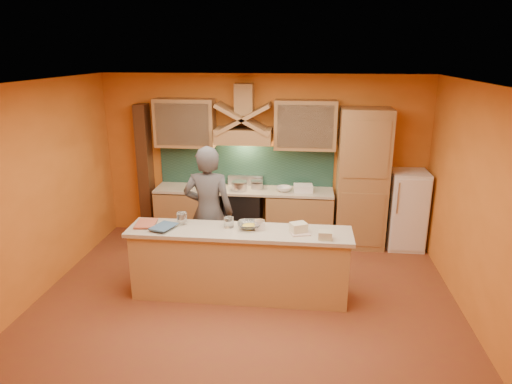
# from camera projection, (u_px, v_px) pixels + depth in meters

# --- Properties ---
(floor) EXTENTS (5.50, 5.00, 0.01)m
(floor) POSITION_uv_depth(u_px,v_px,m) (244.00, 307.00, 5.85)
(floor) COLOR brown
(floor) RESTS_ON ground
(ceiling) EXTENTS (5.50, 5.00, 0.01)m
(ceiling) POSITION_uv_depth(u_px,v_px,m) (242.00, 84.00, 5.02)
(ceiling) COLOR white
(ceiling) RESTS_ON wall_back
(wall_back) EXTENTS (5.50, 0.02, 2.80)m
(wall_back) POSITION_uv_depth(u_px,v_px,m) (263.00, 158.00, 7.81)
(wall_back) COLOR orange
(wall_back) RESTS_ON floor
(wall_front) EXTENTS (5.50, 0.02, 2.80)m
(wall_front) POSITION_uv_depth(u_px,v_px,m) (192.00, 323.00, 3.06)
(wall_front) COLOR orange
(wall_front) RESTS_ON floor
(wall_left) EXTENTS (0.02, 5.00, 2.80)m
(wall_left) POSITION_uv_depth(u_px,v_px,m) (27.00, 196.00, 5.73)
(wall_left) COLOR orange
(wall_left) RESTS_ON floor
(wall_right) EXTENTS (0.02, 5.00, 2.80)m
(wall_right) POSITION_uv_depth(u_px,v_px,m) (484.00, 213.00, 5.15)
(wall_right) COLOR orange
(wall_right) RESTS_ON floor
(base_cabinet_left) EXTENTS (1.10, 0.60, 0.86)m
(base_cabinet_left) POSITION_uv_depth(u_px,v_px,m) (190.00, 214.00, 7.94)
(base_cabinet_left) COLOR #A67A4B
(base_cabinet_left) RESTS_ON floor
(base_cabinet_right) EXTENTS (1.10, 0.60, 0.86)m
(base_cabinet_right) POSITION_uv_depth(u_px,v_px,m) (299.00, 218.00, 7.74)
(base_cabinet_right) COLOR #A67A4B
(base_cabinet_right) RESTS_ON floor
(counter_top) EXTENTS (3.00, 0.62, 0.04)m
(counter_top) POSITION_uv_depth(u_px,v_px,m) (244.00, 190.00, 7.70)
(counter_top) COLOR beige
(counter_top) RESTS_ON base_cabinet_left
(stove) EXTENTS (0.60, 0.58, 0.90)m
(stove) POSITION_uv_depth(u_px,v_px,m) (244.00, 215.00, 7.84)
(stove) COLOR black
(stove) RESTS_ON floor
(backsplash) EXTENTS (3.00, 0.03, 0.70)m
(backsplash) POSITION_uv_depth(u_px,v_px,m) (246.00, 166.00, 7.87)
(backsplash) COLOR #1B3D35
(backsplash) RESTS_ON wall_back
(range_hood) EXTENTS (0.92, 0.50, 0.24)m
(range_hood) POSITION_uv_depth(u_px,v_px,m) (244.00, 136.00, 7.48)
(range_hood) COLOR #A67A4B
(range_hood) RESTS_ON wall_back
(hood_chimney) EXTENTS (0.30, 0.30, 0.50)m
(hood_chimney) POSITION_uv_depth(u_px,v_px,m) (244.00, 99.00, 7.40)
(hood_chimney) COLOR #A67A4B
(hood_chimney) RESTS_ON wall_back
(upper_cabinet_left) EXTENTS (1.00, 0.35, 0.80)m
(upper_cabinet_left) POSITION_uv_depth(u_px,v_px,m) (185.00, 123.00, 7.60)
(upper_cabinet_left) COLOR #A67A4B
(upper_cabinet_left) RESTS_ON wall_back
(upper_cabinet_right) EXTENTS (1.00, 0.35, 0.80)m
(upper_cabinet_right) POSITION_uv_depth(u_px,v_px,m) (305.00, 125.00, 7.39)
(upper_cabinet_right) COLOR #A67A4B
(upper_cabinet_right) RESTS_ON wall_back
(pantry_column) EXTENTS (0.80, 0.60, 2.30)m
(pantry_column) POSITION_uv_depth(u_px,v_px,m) (362.00, 179.00, 7.42)
(pantry_column) COLOR #A67A4B
(pantry_column) RESTS_ON floor
(fridge) EXTENTS (0.58, 0.60, 1.30)m
(fridge) POSITION_uv_depth(u_px,v_px,m) (406.00, 210.00, 7.49)
(fridge) COLOR white
(fridge) RESTS_ON floor
(trim_column_left) EXTENTS (0.20, 0.30, 2.30)m
(trim_column_left) POSITION_uv_depth(u_px,v_px,m) (146.00, 171.00, 7.96)
(trim_column_left) COLOR #472816
(trim_column_left) RESTS_ON floor
(island_body) EXTENTS (2.80, 0.55, 0.88)m
(island_body) POSITION_uv_depth(u_px,v_px,m) (240.00, 265.00, 6.02)
(island_body) COLOR tan
(island_body) RESTS_ON floor
(island_top) EXTENTS (2.90, 0.62, 0.05)m
(island_top) POSITION_uv_depth(u_px,v_px,m) (239.00, 232.00, 5.87)
(island_top) COLOR beige
(island_top) RESTS_ON island_body
(person) EXTENTS (0.71, 0.47, 1.93)m
(person) POSITION_uv_depth(u_px,v_px,m) (209.00, 213.00, 6.44)
(person) COLOR #4C4C51
(person) RESTS_ON floor
(pot_large) EXTENTS (0.33, 0.33, 0.15)m
(pot_large) POSITION_uv_depth(u_px,v_px,m) (239.00, 187.00, 7.62)
(pot_large) COLOR silver
(pot_large) RESTS_ON stove
(pot_small) EXTENTS (0.28, 0.28, 0.13)m
(pot_small) POSITION_uv_depth(u_px,v_px,m) (257.00, 186.00, 7.70)
(pot_small) COLOR silver
(pot_small) RESTS_ON stove
(soap_bottle_a) EXTENTS (0.11, 0.11, 0.20)m
(soap_bottle_a) POSITION_uv_depth(u_px,v_px,m) (192.00, 184.00, 7.65)
(soap_bottle_a) COLOR beige
(soap_bottle_a) RESTS_ON counter_top
(soap_bottle_b) EXTENTS (0.11, 0.11, 0.26)m
(soap_bottle_b) POSITION_uv_depth(u_px,v_px,m) (202.00, 183.00, 7.55)
(soap_bottle_b) COLOR #304C86
(soap_bottle_b) RESTS_ON counter_top
(bowl_back) EXTENTS (0.31, 0.31, 0.08)m
(bowl_back) POSITION_uv_depth(u_px,v_px,m) (284.00, 189.00, 7.55)
(bowl_back) COLOR silver
(bowl_back) RESTS_ON counter_top
(dish_rack) EXTENTS (0.33, 0.27, 0.11)m
(dish_rack) POSITION_uv_depth(u_px,v_px,m) (303.00, 188.00, 7.55)
(dish_rack) COLOR white
(dish_rack) RESTS_ON counter_top
(book_lower) EXTENTS (0.30, 0.38, 0.03)m
(book_lower) POSITION_uv_depth(u_px,v_px,m) (136.00, 224.00, 6.03)
(book_lower) COLOR #BD5E43
(book_lower) RESTS_ON island_top
(book_upper) EXTENTS (0.34, 0.40, 0.03)m
(book_upper) POSITION_uv_depth(u_px,v_px,m) (156.00, 225.00, 5.93)
(book_upper) COLOR #3E6189
(book_upper) RESTS_ON island_top
(jar_large) EXTENTS (0.14, 0.14, 0.16)m
(jar_large) POSITION_uv_depth(u_px,v_px,m) (182.00, 218.00, 6.05)
(jar_large) COLOR silver
(jar_large) RESTS_ON island_top
(jar_small) EXTENTS (0.14, 0.14, 0.13)m
(jar_small) POSITION_uv_depth(u_px,v_px,m) (229.00, 222.00, 5.95)
(jar_small) COLOR silver
(jar_small) RESTS_ON island_top
(kitchen_scale) EXTENTS (0.15, 0.15, 0.10)m
(kitchen_scale) POSITION_uv_depth(u_px,v_px,m) (259.00, 225.00, 5.88)
(kitchen_scale) COLOR white
(kitchen_scale) RESTS_ON island_top
(mixing_bowl) EXTENTS (0.34, 0.34, 0.08)m
(mixing_bowl) POSITION_uv_depth(u_px,v_px,m) (249.00, 225.00, 5.92)
(mixing_bowl) COLOR silver
(mixing_bowl) RESTS_ON island_top
(cloth) EXTENTS (0.27, 0.23, 0.02)m
(cloth) POSITION_uv_depth(u_px,v_px,m) (300.00, 233.00, 5.74)
(cloth) COLOR beige
(cloth) RESTS_ON island_top
(grocery_bag_a) EXTENTS (0.25, 0.23, 0.13)m
(grocery_bag_a) POSITION_uv_depth(u_px,v_px,m) (299.00, 228.00, 5.77)
(grocery_bag_a) COLOR beige
(grocery_bag_a) RESTS_ON island_top
(grocery_bag_b) EXTENTS (0.17, 0.13, 0.10)m
(grocery_bag_b) POSITION_uv_depth(u_px,v_px,m) (325.00, 235.00, 5.57)
(grocery_bag_b) COLOR beige
(grocery_bag_b) RESTS_ON island_top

